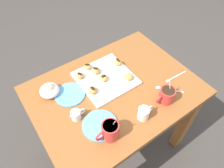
{
  "coord_description": "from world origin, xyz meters",
  "views": [
    {
      "loc": [
        0.45,
        0.61,
        1.66
      ],
      "look_at": [
        -0.0,
        -0.03,
        0.74
      ],
      "focal_mm": 33.2,
      "sensor_mm": 36.0,
      "label": 1
    }
  ],
  "objects": [
    {
      "name": "chocolate_sauce_pitcher",
      "position": [
        0.28,
        0.04,
        0.75
      ],
      "size": [
        0.09,
        0.05,
        0.06
      ],
      "color": "white",
      "rests_on": "dining_table"
    },
    {
      "name": "saucer_sky_right",
      "position": [
        0.23,
        -0.11,
        0.72
      ],
      "size": [
        0.17,
        0.17,
        0.01
      ],
      "primitive_type": "cylinder",
      "color": "#66A8DB",
      "rests_on": "dining_table"
    },
    {
      "name": "beignet_2",
      "position": [
        0.03,
        -0.16,
        0.75
      ],
      "size": [
        0.06,
        0.07,
        0.04
      ],
      "primitive_type": "ellipsoid",
      "rotation": [
        0.0,
        0.0,
        5.83
      ],
      "color": "#D19347",
      "rests_on": "pastry_plate_square"
    },
    {
      "name": "chocolate_drizzle_2",
      "position": [
        0.03,
        -0.16,
        0.77
      ],
      "size": [
        0.03,
        0.04,
        0.0
      ],
      "primitive_type": "ellipsoid",
      "rotation": [
        0.0,
        0.0,
        5.41
      ],
      "color": "black",
      "rests_on": "beignet_2"
    },
    {
      "name": "chocolate_drizzle_1",
      "position": [
        0.05,
        -0.22,
        0.77
      ],
      "size": [
        0.04,
        0.03,
        0.0
      ],
      "primitive_type": "ellipsoid",
      "rotation": [
        0.0,
        0.0,
        2.56
      ],
      "color": "black",
      "rests_on": "beignet_1"
    },
    {
      "name": "beignet_0",
      "position": [
        -0.11,
        -0.01,
        0.75
      ],
      "size": [
        0.07,
        0.07,
        0.03
      ],
      "primitive_type": "ellipsoid",
      "rotation": [
        0.0,
        0.0,
        0.32
      ],
      "color": "#D19347",
      "rests_on": "pastry_plate_square"
    },
    {
      "name": "chocolate_drizzle_5",
      "position": [
        0.02,
        -0.09,
        0.77
      ],
      "size": [
        0.03,
        0.02,
        0.0
      ],
      "primitive_type": "ellipsoid",
      "rotation": [
        0.0,
        0.0,
        6.32
      ],
      "color": "black",
      "rests_on": "beignet_5"
    },
    {
      "name": "beignet_5",
      "position": [
        0.02,
        -0.09,
        0.75
      ],
      "size": [
        0.06,
        0.07,
        0.03
      ],
      "primitive_type": "ellipsoid",
      "rotation": [
        0.0,
        0.0,
        5.93
      ],
      "color": "#D19347",
      "rests_on": "pastry_plate_square"
    },
    {
      "name": "chocolate_drizzle_6",
      "position": [
        -0.13,
        -0.15,
        0.77
      ],
      "size": [
        0.02,
        0.04,
        0.0
      ],
      "primitive_type": "ellipsoid",
      "rotation": [
        0.0,
        0.0,
        1.5
      ],
      "color": "black",
      "rests_on": "beignet_6"
    },
    {
      "name": "dining_table",
      "position": [
        0.0,
        0.0,
        0.57
      ],
      "size": [
        0.96,
        0.71,
        0.72
      ],
      "color": "#935628",
      "rests_on": "ground_plane"
    },
    {
      "name": "coffee_mug_red_right",
      "position": [
        0.19,
        0.22,
        0.77
      ],
      "size": [
        0.13,
        0.08,
        0.15
      ],
      "color": "red",
      "rests_on": "dining_table"
    },
    {
      "name": "beignet_4",
      "position": [
        0.13,
        -0.18,
        0.75
      ],
      "size": [
        0.07,
        0.07,
        0.03
      ],
      "primitive_type": "ellipsoid",
      "rotation": [
        0.0,
        0.0,
        5.36
      ],
      "color": "#D19347",
      "rests_on": "pastry_plate_square"
    },
    {
      "name": "loose_spoon_near_saucer",
      "position": [
        -0.24,
        0.17,
        0.72
      ],
      "size": [
        0.12,
        0.13,
        0.01
      ],
      "color": "silver",
      "rests_on": "dining_table"
    },
    {
      "name": "beignet_1",
      "position": [
        0.05,
        -0.22,
        0.75
      ],
      "size": [
        0.06,
        0.06,
        0.03
      ],
      "primitive_type": "ellipsoid",
      "rotation": [
        0.0,
        0.0,
        2.82
      ],
      "color": "#D19347",
      "rests_on": "pastry_plate_square"
    },
    {
      "name": "beignet_6",
      "position": [
        -0.13,
        -0.15,
        0.75
      ],
      "size": [
        0.05,
        0.06,
        0.04
      ],
      "primitive_type": "ellipsoid",
      "rotation": [
        0.0,
        0.0,
        1.84
      ],
      "color": "#D19347",
      "rests_on": "pastry_plate_square"
    },
    {
      "name": "ice_cream_bowl",
      "position": [
        0.32,
        -0.19,
        0.75
      ],
      "size": [
        0.11,
        0.11,
        0.08
      ],
      "color": "white",
      "rests_on": "dining_table"
    },
    {
      "name": "chocolate_drizzle_4",
      "position": [
        0.13,
        -0.18,
        0.77
      ],
      "size": [
        0.03,
        0.04,
        0.0
      ],
      "primitive_type": "ellipsoid",
      "rotation": [
        0.0,
        0.0,
        5.03
      ],
      "color": "black",
      "rests_on": "beignet_4"
    },
    {
      "name": "saucer_sky_left",
      "position": [
        0.2,
        0.15,
        0.72
      ],
      "size": [
        0.18,
        0.18,
        0.01
      ],
      "primitive_type": "cylinder",
      "color": "#66A8DB",
      "rests_on": "dining_table"
    },
    {
      "name": "pastry_plate_square",
      "position": [
        -0.0,
        -0.1,
        0.72
      ],
      "size": [
        0.32,
        0.32,
        0.02
      ],
      "primitive_type": "cube",
      "color": "white",
      "rests_on": "dining_table"
    },
    {
      "name": "chocolate_drizzle_3",
      "position": [
        0.12,
        -0.04,
        0.77
      ],
      "size": [
        0.02,
        0.04,
        0.0
      ],
      "primitive_type": "ellipsoid",
      "rotation": [
        0.0,
        0.0,
        4.88
      ],
      "color": "black",
      "rests_on": "beignet_3"
    },
    {
      "name": "cream_pitcher_white",
      "position": [
        -0.01,
        0.24,
        0.76
      ],
      "size": [
        0.1,
        0.06,
        0.07
      ],
      "color": "white",
      "rests_on": "dining_table"
    },
    {
      "name": "ground_plane",
      "position": [
        0.0,
        0.0,
        0.0
      ],
      "size": [
        8.0,
        8.0,
        0.0
      ],
      "primitive_type": "plane",
      "color": "#423D38"
    },
    {
      "name": "coffee_mug_red_left",
      "position": [
        -0.19,
        0.22,
        0.76
      ],
      "size": [
        0.12,
        0.08,
        0.13
      ],
      "color": "red",
      "rests_on": "dining_table"
    },
    {
      "name": "beignet_3",
      "position": [
        0.12,
        -0.04,
        0.75
      ],
      "size": [
        0.06,
        0.06,
        0.04
      ],
      "primitive_type": "ellipsoid",
      "rotation": [
        0.0,
        0.0,
        4.95
      ],
      "color": "#D19347",
      "rests_on": "pastry_plate_square"
    },
    {
      "name": "loose_spoon_by_plate",
      "position": [
        -0.34,
        0.14,
        0.72
      ],
      "size": [
        0.16,
        0.02,
        0.01
      ],
      "color": "silver",
      "rests_on": "dining_table"
    }
  ]
}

